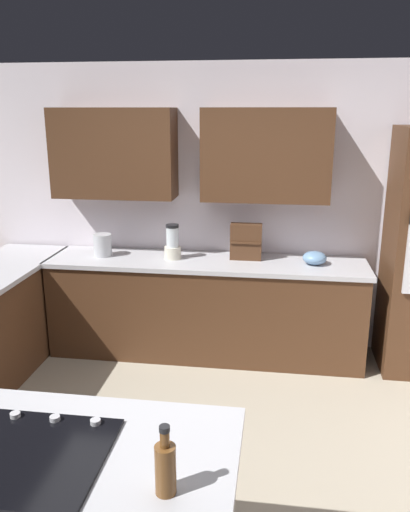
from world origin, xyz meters
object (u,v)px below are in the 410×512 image
blender (173,244)px  spice_rack (246,242)px  mixing_bowl (315,258)px  second_bottle (165,467)px  cooktop (9,453)px  kettle (103,245)px

blender → spice_rack: 0.65m
mixing_bowl → second_bottle: 2.97m
blender → second_bottle: bearing=101.1°
blender → second_bottle: (-0.57, 2.89, -0.03)m
spice_rack → second_bottle: spice_rack is taller
cooktop → mixing_bowl: 3.08m
spice_rack → second_bottle: (0.08, 2.96, -0.06)m
mixing_bowl → spice_rack: (0.60, -0.07, 0.11)m
kettle → cooktop: bearing=101.6°
cooktop → spice_rack: size_ratio=2.34×
cooktop → spice_rack: (-0.73, -2.85, 0.16)m
blender → second_bottle: 2.94m
blender → mixing_bowl: size_ratio=1.52×
mixing_bowl → second_bottle: (0.68, 2.89, 0.05)m
kettle → blender: bearing=180.0°
cooktop → kettle: bearing=-78.4°
blender → mixing_bowl: blender is taller
mixing_bowl → cooktop: bearing=64.4°
blender → mixing_bowl: bearing=-180.0°
cooktop → kettle: kettle is taller
cooktop → second_bottle: bearing=170.1°
kettle → second_bottle: (-1.22, 2.89, 0.00)m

